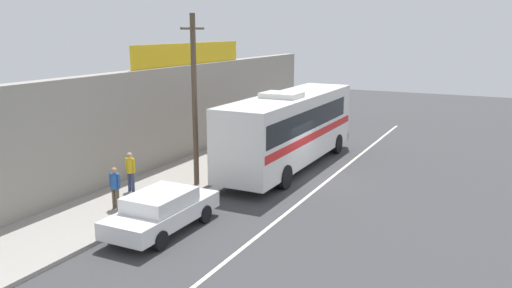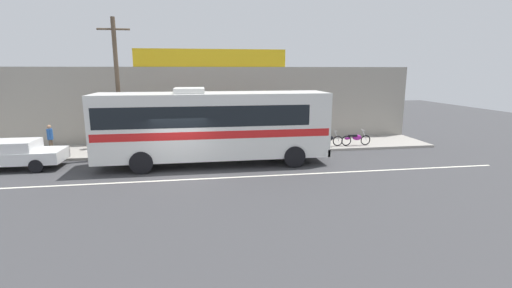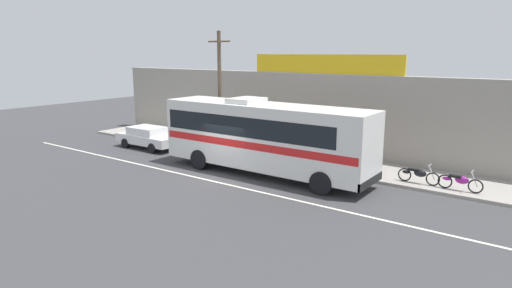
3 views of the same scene
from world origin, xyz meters
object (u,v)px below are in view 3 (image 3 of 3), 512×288
object	(u,v)px
pedestrian_far_right	(355,149)
pedestrian_far_left	(215,128)
motorcycle_red	(418,174)
intercity_bus	(263,134)
motorcycle_blue	(360,165)
pedestrian_near_shop	(186,127)
motorcycle_black	(459,181)
parked_car	(148,137)
utility_pole	(220,90)

from	to	relation	value
pedestrian_far_right	pedestrian_far_left	size ratio (longest dim) A/B	1.03
pedestrian_far_right	motorcycle_red	bearing A→B (deg)	-15.21
intercity_bus	pedestrian_far_right	bearing A→B (deg)	45.73
pedestrian_far_right	pedestrian_far_left	world-z (taller)	pedestrian_far_right
motorcycle_blue	motorcycle_red	xyz separation A→B (m)	(2.79, -0.05, 0.00)
pedestrian_near_shop	pedestrian_far_left	world-z (taller)	pedestrian_far_left
motorcycle_blue	motorcycle_black	world-z (taller)	same
intercity_bus	motorcycle_red	bearing A→B (deg)	19.96
pedestrian_near_shop	pedestrian_far_left	xyz separation A→B (m)	(1.85, 0.84, 0.04)
motorcycle_black	pedestrian_near_shop	world-z (taller)	pedestrian_near_shop
parked_car	motorcycle_red	world-z (taller)	parked_car
utility_pole	pedestrian_far_left	size ratio (longest dim) A/B	4.34
pedestrian_far_right	parked_car	bearing A→B (deg)	-167.43
utility_pole	pedestrian_near_shop	bearing A→B (deg)	166.18
motorcycle_blue	intercity_bus	bearing A→B (deg)	-148.02
motorcycle_red	motorcycle_black	bearing A→B (deg)	-1.22
intercity_bus	motorcycle_red	distance (m)	7.48
motorcycle_blue	motorcycle_black	xyz separation A→B (m)	(4.56, -0.09, 0.00)
motorcycle_blue	parked_car	bearing A→B (deg)	-171.81
intercity_bus	pedestrian_far_left	world-z (taller)	intercity_bus
pedestrian_far_right	pedestrian_near_shop	distance (m)	12.02
parked_car	pedestrian_near_shop	world-z (taller)	pedestrian_near_shop
motorcycle_red	motorcycle_black	size ratio (longest dim) A/B	1.02
intercity_bus	pedestrian_far_right	distance (m)	4.92
parked_car	pedestrian_far_left	bearing A→B (deg)	53.65
parked_car	pedestrian_far_left	world-z (taller)	pedestrian_far_left
parked_car	utility_pole	size ratio (longest dim) A/B	0.62
parked_car	pedestrian_near_shop	xyz separation A→B (m)	(0.70, 2.62, 0.31)
motorcycle_black	pedestrian_near_shop	distance (m)	17.33
motorcycle_blue	motorcycle_red	world-z (taller)	same
motorcycle_blue	motorcycle_red	size ratio (longest dim) A/B	1.02
pedestrian_far_right	pedestrian_far_left	xyz separation A→B (m)	(-10.17, 0.63, -0.04)
intercity_bus	motorcycle_blue	distance (m)	5.05
motorcycle_red	pedestrian_far_left	xyz separation A→B (m)	(-13.69, 1.59, 0.52)
pedestrian_far_left	pedestrian_near_shop	bearing A→B (deg)	-155.51
motorcycle_blue	pedestrian_near_shop	size ratio (longest dim) A/B	1.22
pedestrian_far_right	pedestrian_near_shop	world-z (taller)	pedestrian_far_right
intercity_bus	motorcycle_blue	size ratio (longest dim) A/B	5.82
utility_pole	motorcycle_red	world-z (taller)	utility_pole
pedestrian_near_shop	intercity_bus	bearing A→B (deg)	-20.56
motorcycle_red	motorcycle_black	distance (m)	1.77
intercity_bus	motorcycle_black	world-z (taller)	intercity_bus
utility_pole	motorcycle_red	distance (m)	12.07
parked_car	pedestrian_near_shop	bearing A→B (deg)	75.11
motorcycle_blue	pedestrian_far_left	size ratio (longest dim) A/B	1.17
motorcycle_blue	utility_pole	bearing A→B (deg)	-178.21
motorcycle_red	motorcycle_blue	bearing A→B (deg)	178.88
motorcycle_red	pedestrian_far_right	xyz separation A→B (m)	(-3.52, 0.96, 0.56)
motorcycle_blue	pedestrian_near_shop	distance (m)	12.77
pedestrian_far_right	pedestrian_near_shop	bearing A→B (deg)	-178.98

